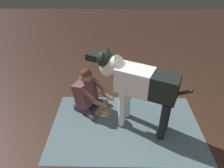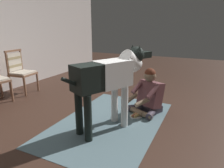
# 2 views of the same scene
# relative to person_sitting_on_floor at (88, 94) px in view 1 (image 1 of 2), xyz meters

# --- Properties ---
(ground_plane) EXTENTS (15.45, 15.45, 0.00)m
(ground_plane) POSITION_rel_person_sitting_on_floor_xyz_m (-0.73, 0.47, -0.33)
(ground_plane) COLOR #3A251B
(area_rug) EXTENTS (2.38, 1.51, 0.01)m
(area_rug) POSITION_rel_person_sitting_on_floor_xyz_m (-0.64, 0.43, -0.32)
(area_rug) COLOR slate
(area_rug) RESTS_ON ground
(person_sitting_on_floor) EXTENTS (0.72, 0.62, 0.81)m
(person_sitting_on_floor) POSITION_rel_person_sitting_on_floor_xyz_m (0.00, 0.00, 0.00)
(person_sitting_on_floor) COLOR #413946
(person_sitting_on_floor) RESTS_ON ground
(large_dog) EXTENTS (1.47, 0.79, 1.22)m
(large_dog) POSITION_rel_person_sitting_on_floor_xyz_m (-0.79, 0.37, 0.47)
(large_dog) COLOR white
(large_dog) RESTS_ON ground
(hot_dog_on_plate) EXTENTS (0.22, 0.22, 0.06)m
(hot_dog_on_plate) POSITION_rel_person_sitting_on_floor_xyz_m (-0.27, 0.13, -0.30)
(hot_dog_on_plate) COLOR silver
(hot_dog_on_plate) RESTS_ON ground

